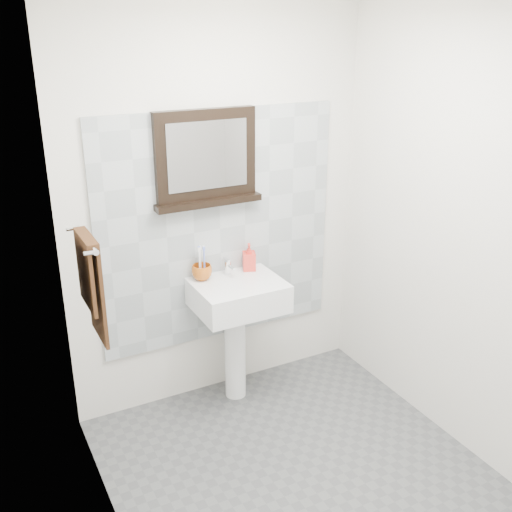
{
  "coord_description": "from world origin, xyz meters",
  "views": [
    {
      "loc": [
        -1.47,
        -2.22,
        2.37
      ],
      "look_at": [
        -0.02,
        0.55,
        1.15
      ],
      "focal_mm": 42.0,
      "sensor_mm": 36.0,
      "label": 1
    }
  ],
  "objects_px": {
    "toothbrush_cup": "(202,272)",
    "soap_dispenser": "(249,257)",
    "framed_mirror": "(206,160)",
    "hand_towel": "(91,280)",
    "pedestal_sink": "(238,308)"
  },
  "relations": [
    {
      "from": "toothbrush_cup",
      "to": "soap_dispenser",
      "type": "height_order",
      "value": "soap_dispenser"
    },
    {
      "from": "toothbrush_cup",
      "to": "soap_dispenser",
      "type": "relative_size",
      "value": 0.7
    },
    {
      "from": "framed_mirror",
      "to": "hand_towel",
      "type": "height_order",
      "value": "framed_mirror"
    },
    {
      "from": "pedestal_sink",
      "to": "toothbrush_cup",
      "type": "xyz_separation_m",
      "value": [
        -0.18,
        0.13,
        0.23
      ]
    },
    {
      "from": "framed_mirror",
      "to": "pedestal_sink",
      "type": "bearing_deg",
      "value": -60.02
    },
    {
      "from": "pedestal_sink",
      "to": "soap_dispenser",
      "type": "distance_m",
      "value": 0.34
    },
    {
      "from": "soap_dispenser",
      "to": "hand_towel",
      "type": "xyz_separation_m",
      "value": [
        -1.11,
        -0.49,
        0.25
      ]
    },
    {
      "from": "soap_dispenser",
      "to": "toothbrush_cup",
      "type": "bearing_deg",
      "value": -157.7
    },
    {
      "from": "toothbrush_cup",
      "to": "hand_towel",
      "type": "xyz_separation_m",
      "value": [
        -0.78,
        -0.48,
        0.29
      ]
    },
    {
      "from": "pedestal_sink",
      "to": "toothbrush_cup",
      "type": "height_order",
      "value": "pedestal_sink"
    },
    {
      "from": "toothbrush_cup",
      "to": "framed_mirror",
      "type": "xyz_separation_m",
      "value": [
        0.08,
        0.06,
        0.69
      ]
    },
    {
      "from": "toothbrush_cup",
      "to": "framed_mirror",
      "type": "distance_m",
      "value": 0.7
    },
    {
      "from": "framed_mirror",
      "to": "soap_dispenser",
      "type": "bearing_deg",
      "value": -10.82
    },
    {
      "from": "pedestal_sink",
      "to": "toothbrush_cup",
      "type": "relative_size",
      "value": 7.6
    },
    {
      "from": "toothbrush_cup",
      "to": "framed_mirror",
      "type": "height_order",
      "value": "framed_mirror"
    }
  ]
}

